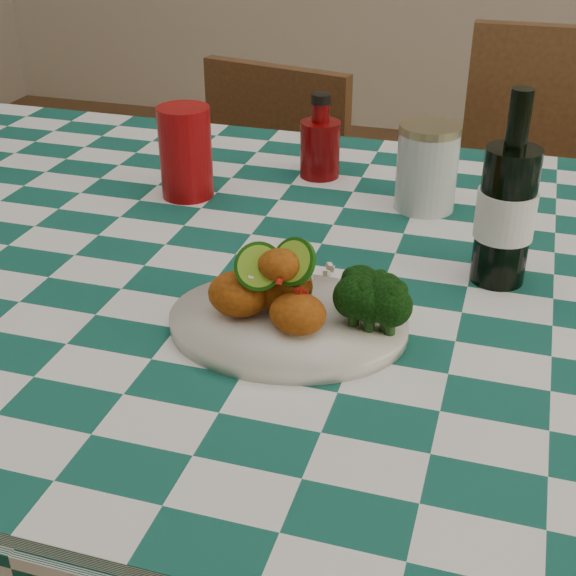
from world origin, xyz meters
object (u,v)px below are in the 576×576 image
(wooden_chair_left, at_px, (241,255))
(mason_jar, at_px, (427,167))
(red_tumbler, at_px, (186,152))
(beer_bottle, at_px, (509,190))
(fried_chicken_pile, at_px, (282,283))
(dining_table, at_px, (306,489))
(plate, at_px, (288,324))
(wooden_chair_right, at_px, (546,275))
(ketchup_bottle, at_px, (320,136))

(wooden_chair_left, bearing_deg, mason_jar, -32.11)
(red_tumbler, bearing_deg, beer_bottle, -16.32)
(red_tumbler, bearing_deg, wooden_chair_left, 102.16)
(fried_chicken_pile, distance_m, beer_bottle, 0.30)
(fried_chicken_pile, distance_m, red_tumbler, 0.42)
(dining_table, height_order, plate, plate)
(wooden_chair_right, bearing_deg, wooden_chair_left, 178.24)
(beer_bottle, distance_m, wooden_chair_left, 1.02)
(mason_jar, relative_size, wooden_chair_right, 0.14)
(wooden_chair_right, bearing_deg, beer_bottle, -99.01)
(plate, height_order, wooden_chair_right, wooden_chair_right)
(beer_bottle, bearing_deg, fried_chicken_pile, -139.30)
(plate, xyz_separation_m, ketchup_bottle, (-0.09, 0.47, 0.06))
(fried_chicken_pile, xyz_separation_m, wooden_chair_left, (-0.37, 0.86, -0.44))
(red_tumbler, height_order, wooden_chair_right, wooden_chair_right)
(ketchup_bottle, relative_size, wooden_chair_right, 0.15)
(red_tumbler, xyz_separation_m, mason_jar, (0.36, 0.06, -0.01))
(wooden_chair_left, bearing_deg, wooden_chair_right, 11.39)
(beer_bottle, bearing_deg, wooden_chair_left, 131.84)
(fried_chicken_pile, distance_m, wooden_chair_left, 1.03)
(plate, bearing_deg, mason_jar, 76.37)
(mason_jar, bearing_deg, fried_chicken_pile, -104.61)
(fried_chicken_pile, bearing_deg, beer_bottle, 40.70)
(red_tumbler, xyz_separation_m, ketchup_bottle, (0.17, 0.14, -0.00))
(mason_jar, xyz_separation_m, wooden_chair_left, (-0.47, 0.46, -0.44))
(plate, bearing_deg, ketchup_bottle, 100.72)
(dining_table, distance_m, mason_jar, 0.52)
(red_tumbler, xyz_separation_m, wooden_chair_right, (0.58, 0.51, -0.39))
(dining_table, bearing_deg, plate, -82.74)
(dining_table, distance_m, beer_bottle, 0.57)
(dining_table, distance_m, wooden_chair_right, 0.76)
(ketchup_bottle, height_order, wooden_chair_left, ketchup_bottle)
(mason_jar, distance_m, beer_bottle, 0.24)
(beer_bottle, distance_m, wooden_chair_right, 0.79)
(fried_chicken_pile, xyz_separation_m, ketchup_bottle, (-0.08, 0.47, 0.01))
(dining_table, distance_m, red_tumbler, 0.55)
(wooden_chair_left, height_order, wooden_chair_right, wooden_chair_right)
(fried_chicken_pile, bearing_deg, wooden_chair_right, 69.31)
(red_tumbler, height_order, beer_bottle, beer_bottle)
(red_tumbler, xyz_separation_m, beer_bottle, (0.48, -0.14, 0.05))
(ketchup_bottle, height_order, beer_bottle, beer_bottle)
(plate, distance_m, mason_jar, 0.41)
(wooden_chair_right, bearing_deg, mason_jar, -116.34)
(fried_chicken_pile, bearing_deg, mason_jar, 75.39)
(ketchup_bottle, relative_size, mason_jar, 1.06)
(beer_bottle, bearing_deg, wooden_chair_right, 81.73)
(ketchup_bottle, distance_m, mason_jar, 0.20)
(fried_chicken_pile, height_order, mason_jar, mason_jar)
(plate, distance_m, fried_chicken_pile, 0.05)
(beer_bottle, bearing_deg, ketchup_bottle, 137.48)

